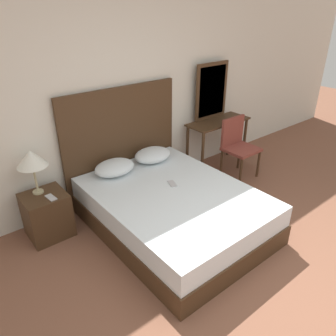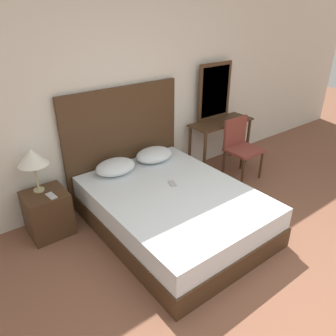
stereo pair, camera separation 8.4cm
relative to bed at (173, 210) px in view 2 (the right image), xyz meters
name	(u,v)px [view 2 (the right image)]	position (x,y,z in m)	size (l,w,h in m)	color
ground_plane	(295,319)	(0.03, -1.58, -0.24)	(16.00, 16.00, 0.00)	brown
wall_back	(120,92)	(0.03, 1.11, 1.11)	(10.00, 0.06, 2.70)	silver
bed	(173,210)	(0.00, 0.00, 0.00)	(1.53, 2.02, 0.48)	#422B19
headboard	(124,143)	(0.00, 1.03, 0.48)	(1.61, 0.05, 1.43)	#422B19
pillow_left	(116,167)	(-0.28, 0.77, 0.32)	(0.49, 0.38, 0.17)	silver
pillow_right	(154,155)	(0.28, 0.77, 0.32)	(0.49, 0.38, 0.17)	silver
phone_on_bed	(173,184)	(0.09, 0.14, 0.25)	(0.12, 0.16, 0.01)	#B7B7BC
nightstand	(48,213)	(-1.15, 0.78, 0.02)	(0.44, 0.42, 0.51)	#422B19
table_lamp	(32,157)	(-1.17, 0.86, 0.67)	(0.31, 0.31, 0.49)	tan
phone_on_nightstand	(51,196)	(-1.11, 0.67, 0.28)	(0.09, 0.16, 0.01)	#B7B7BC
vanity_desk	(221,130)	(1.53, 0.80, 0.36)	(1.01, 0.40, 0.74)	#422B19
vanity_mirror	(215,91)	(1.53, 0.97, 0.92)	(0.61, 0.03, 0.82)	#422B19
chair	(240,144)	(1.55, 0.42, 0.26)	(0.46, 0.42, 0.87)	brown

